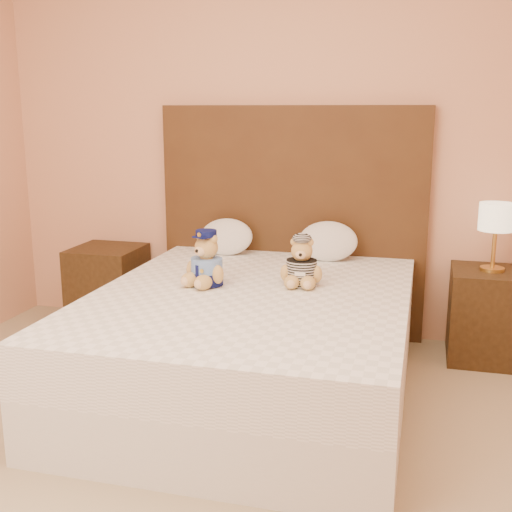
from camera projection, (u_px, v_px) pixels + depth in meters
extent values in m
cube|color=tan|center=(294.00, 129.00, 4.13)|extent=(4.00, 0.04, 2.70)
cube|color=white|center=(251.00, 364.00, 3.41)|extent=(1.60, 2.00, 0.30)
cube|color=white|center=(251.00, 315.00, 3.35)|extent=(1.60, 2.00, 0.25)
cube|color=#472C15|center=(291.00, 222.00, 4.23)|extent=(1.75, 0.08, 1.50)
cube|color=#3C2713|center=(108.00, 286.00, 4.45)|extent=(0.45, 0.45, 0.55)
cube|color=#3C2713|center=(488.00, 315.00, 3.83)|extent=(0.45, 0.45, 0.55)
cylinder|color=gold|center=(492.00, 269.00, 3.76)|extent=(0.14, 0.14, 0.02)
cylinder|color=gold|center=(494.00, 247.00, 3.73)|extent=(0.02, 0.02, 0.26)
cylinder|color=#FBF1C5|center=(497.00, 217.00, 3.69)|extent=(0.20, 0.20, 0.16)
ellipsoid|color=white|center=(226.00, 235.00, 4.18)|extent=(0.35, 0.23, 0.25)
ellipsoid|color=white|center=(328.00, 239.00, 4.01)|extent=(0.37, 0.24, 0.26)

